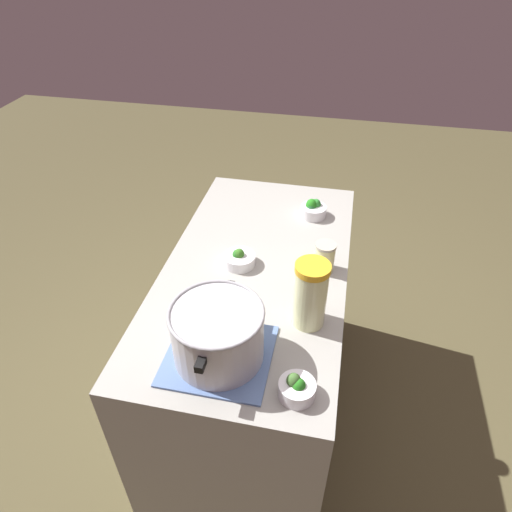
{
  "coord_description": "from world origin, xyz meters",
  "views": [
    {
      "loc": [
        -1.34,
        -0.28,
        2.01
      ],
      "look_at": [
        0.0,
        0.0,
        0.95
      ],
      "focal_mm": 31.74,
      "sensor_mm": 36.0,
      "label": 1
    }
  ],
  "objects_px": {
    "cooking_pot": "(217,333)",
    "broccoli_bowl_back": "(239,259)",
    "lemonade_pitcher": "(310,294)",
    "mason_jar": "(325,257)",
    "broccoli_bowl_center": "(313,209)",
    "broccoli_bowl_front": "(297,388)"
  },
  "relations": [
    {
      "from": "broccoli_bowl_front",
      "to": "lemonade_pitcher",
      "type": "bearing_deg",
      "value": 0.31
    },
    {
      "from": "cooking_pot",
      "to": "broccoli_bowl_center",
      "type": "height_order",
      "value": "cooking_pot"
    },
    {
      "from": "cooking_pot",
      "to": "mason_jar",
      "type": "xyz_separation_m",
      "value": [
        0.49,
        -0.28,
        -0.04
      ]
    },
    {
      "from": "cooking_pot",
      "to": "broccoli_bowl_front",
      "type": "relative_size",
      "value": 3.27
    },
    {
      "from": "lemonade_pitcher",
      "to": "broccoli_bowl_back",
      "type": "bearing_deg",
      "value": 49.89
    },
    {
      "from": "broccoli_bowl_back",
      "to": "mason_jar",
      "type": "bearing_deg",
      "value": -83.71
    },
    {
      "from": "cooking_pot",
      "to": "broccoli_bowl_front",
      "type": "bearing_deg",
      "value": -109.43
    },
    {
      "from": "cooking_pot",
      "to": "broccoli_bowl_back",
      "type": "relative_size",
      "value": 2.85
    },
    {
      "from": "lemonade_pitcher",
      "to": "broccoli_bowl_back",
      "type": "height_order",
      "value": "lemonade_pitcher"
    },
    {
      "from": "cooking_pot",
      "to": "broccoli_bowl_back",
      "type": "xyz_separation_m",
      "value": [
        0.46,
        0.04,
        -0.08
      ]
    },
    {
      "from": "cooking_pot",
      "to": "mason_jar",
      "type": "height_order",
      "value": "cooking_pot"
    },
    {
      "from": "lemonade_pitcher",
      "to": "broccoli_bowl_front",
      "type": "xyz_separation_m",
      "value": [
        -0.3,
        -0.0,
        -0.09
      ]
    },
    {
      "from": "broccoli_bowl_center",
      "to": "broccoli_bowl_back",
      "type": "xyz_separation_m",
      "value": [
        -0.41,
        0.24,
        -0.01
      ]
    },
    {
      "from": "mason_jar",
      "to": "broccoli_bowl_back",
      "type": "distance_m",
      "value": 0.33
    },
    {
      "from": "broccoli_bowl_center",
      "to": "broccoli_bowl_back",
      "type": "relative_size",
      "value": 0.93
    },
    {
      "from": "mason_jar",
      "to": "broccoli_bowl_front",
      "type": "relative_size",
      "value": 1.11
    },
    {
      "from": "lemonade_pitcher",
      "to": "broccoli_bowl_center",
      "type": "distance_m",
      "value": 0.67
    },
    {
      "from": "mason_jar",
      "to": "broccoli_bowl_front",
      "type": "bearing_deg",
      "value": 177.52
    },
    {
      "from": "mason_jar",
      "to": "broccoli_bowl_center",
      "type": "bearing_deg",
      "value": 12.28
    },
    {
      "from": "mason_jar",
      "to": "broccoli_bowl_back",
      "type": "relative_size",
      "value": 0.97
    },
    {
      "from": "cooking_pot",
      "to": "mason_jar",
      "type": "relative_size",
      "value": 2.95
    },
    {
      "from": "lemonade_pitcher",
      "to": "broccoli_bowl_center",
      "type": "height_order",
      "value": "lemonade_pitcher"
    }
  ]
}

